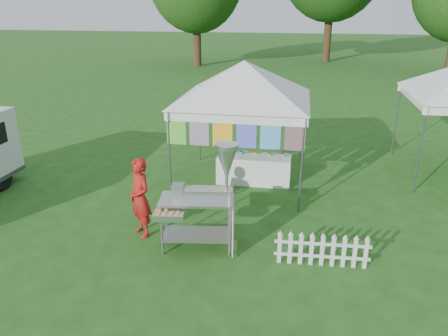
# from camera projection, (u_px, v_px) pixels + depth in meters

# --- Properties ---
(ground) EXTENTS (120.00, 120.00, 0.00)m
(ground) POSITION_uv_depth(u_px,v_px,m) (216.00, 257.00, 7.76)
(ground) COLOR #244D16
(ground) RESTS_ON ground
(canopy_main) EXTENTS (4.24, 4.24, 3.45)m
(canopy_main) POSITION_uv_depth(u_px,v_px,m) (244.00, 61.00, 9.90)
(canopy_main) COLOR #59595E
(canopy_main) RESTS_ON ground
(donut_cart) EXTENTS (1.44, 1.15, 1.99)m
(donut_cart) POSITION_uv_depth(u_px,v_px,m) (208.00, 189.00, 7.64)
(donut_cart) COLOR gray
(donut_cart) RESTS_ON ground
(vendor) EXTENTS (0.67, 0.66, 1.56)m
(vendor) POSITION_uv_depth(u_px,v_px,m) (140.00, 198.00, 8.24)
(vendor) COLOR #AF1A15
(vendor) RESTS_ON ground
(picket_fence) EXTENTS (1.62, 0.11, 0.56)m
(picket_fence) POSITION_uv_depth(u_px,v_px,m) (322.00, 251.00, 7.40)
(picket_fence) COLOR silver
(picket_fence) RESTS_ON ground
(display_table) EXTENTS (1.80, 0.70, 0.69)m
(display_table) POSITION_uv_depth(u_px,v_px,m) (254.00, 169.00, 10.88)
(display_table) COLOR white
(display_table) RESTS_ON ground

